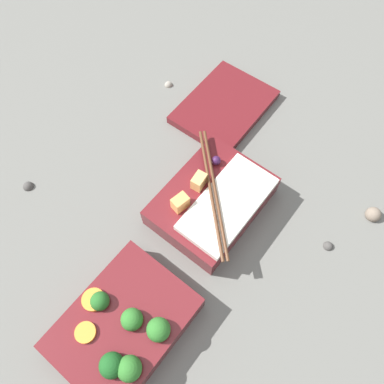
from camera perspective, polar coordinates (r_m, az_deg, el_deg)
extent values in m
plane|color=slate|center=(0.59, -4.56, -9.73)|extent=(3.00, 3.00, 0.00)
cube|color=maroon|center=(0.56, -10.30, -19.26)|extent=(0.19, 0.14, 0.04)
sphere|color=#236023|center=(0.54, -13.87, -15.83)|extent=(0.03, 0.03, 0.03)
sphere|color=#2D7028|center=(0.52, -9.53, -25.00)|extent=(0.03, 0.03, 0.03)
sphere|color=#19511E|center=(0.52, -12.13, -24.41)|extent=(0.03, 0.03, 0.03)
sphere|color=#2D7028|center=(0.53, -9.14, -18.62)|extent=(0.03, 0.03, 0.03)
sphere|color=#2D7028|center=(0.52, -5.13, -20.15)|extent=(0.03, 0.03, 0.03)
cylinder|color=orange|center=(0.54, -15.88, -19.92)|extent=(0.04, 0.04, 0.01)
cylinder|color=orange|center=(0.55, -14.79, -15.57)|extent=(0.04, 0.04, 0.01)
cube|color=maroon|center=(0.61, 3.04, -1.40)|extent=(0.19, 0.14, 0.04)
cube|color=silver|center=(0.57, 5.48, -1.81)|extent=(0.16, 0.08, 0.01)
cube|color=#F4A356|center=(0.57, -1.81, -1.63)|extent=(0.03, 0.02, 0.02)
cube|color=#EAB266|center=(0.58, 1.06, 1.65)|extent=(0.03, 0.02, 0.02)
sphere|color=#381942|center=(0.61, 3.71, 4.82)|extent=(0.02, 0.02, 0.02)
cylinder|color=#56331E|center=(0.57, 3.55, 0.21)|extent=(0.16, 0.16, 0.01)
cylinder|color=#56331E|center=(0.57, 2.86, 0.13)|extent=(0.16, 0.16, 0.01)
cube|color=maroon|center=(0.73, 4.96, 12.83)|extent=(0.18, 0.14, 0.02)
sphere|color=gray|center=(0.78, -3.62, 16.14)|extent=(0.02, 0.02, 0.02)
sphere|color=#7A6B5B|center=(0.68, 25.88, -3.09)|extent=(0.02, 0.02, 0.02)
sphere|color=#474442|center=(0.70, -23.77, 0.92)|extent=(0.02, 0.02, 0.02)
sphere|color=#474442|center=(0.63, 20.11, -7.66)|extent=(0.02, 0.02, 0.02)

